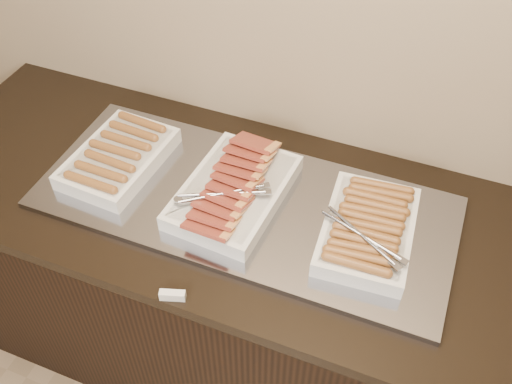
# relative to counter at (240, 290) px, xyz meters

# --- Properties ---
(counter) EXTENTS (2.06, 0.76, 0.90)m
(counter) POSITION_rel_counter_xyz_m (0.00, 0.00, 0.00)
(counter) COLOR black
(counter) RESTS_ON ground
(warming_tray) EXTENTS (1.20, 0.50, 0.02)m
(warming_tray) POSITION_rel_counter_xyz_m (0.02, 0.00, 0.46)
(warming_tray) COLOR #8F909C
(warming_tray) RESTS_ON counter
(dish_left) EXTENTS (0.25, 0.36, 0.07)m
(dish_left) POSITION_rel_counter_xyz_m (-0.39, 0.00, 0.50)
(dish_left) COLOR silver
(dish_left) RESTS_ON warming_tray
(dish_center) EXTENTS (0.29, 0.42, 0.10)m
(dish_center) POSITION_rel_counter_xyz_m (-0.01, -0.00, 0.50)
(dish_center) COLOR silver
(dish_center) RESTS_ON warming_tray
(dish_right) EXTENTS (0.27, 0.37, 0.08)m
(dish_right) POSITION_rel_counter_xyz_m (0.38, -0.00, 0.50)
(dish_right) COLOR silver
(dish_right) RESTS_ON warming_tray
(label_holder) EXTENTS (0.07, 0.04, 0.03)m
(label_holder) POSITION_rel_counter_xyz_m (-0.02, -0.36, 0.46)
(label_holder) COLOR silver
(label_holder) RESTS_ON counter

